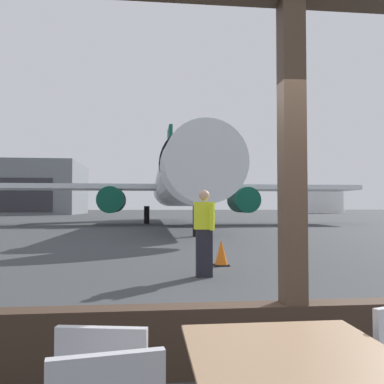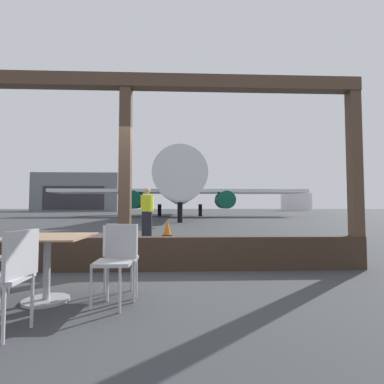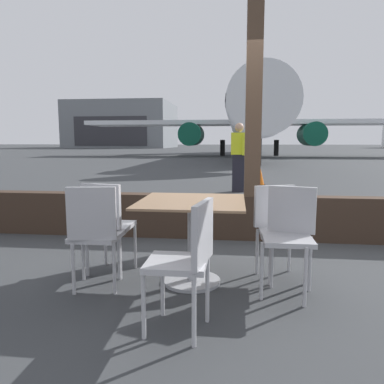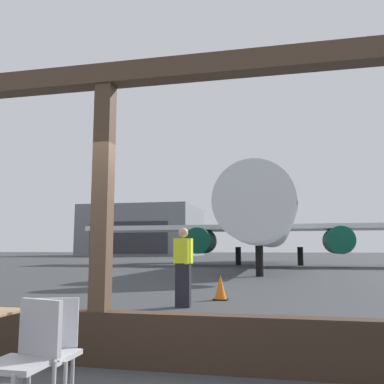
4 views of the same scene
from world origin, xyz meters
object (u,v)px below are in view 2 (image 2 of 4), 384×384
at_px(traffic_cone, 167,228).
at_px(fuel_storage_tank, 297,202).
at_px(cafe_chair_window_left, 10,271).
at_px(cafe_chair_aisle_right, 120,253).
at_px(dining_table, 47,259).
at_px(cafe_chair_side_extra, 117,255).
at_px(distant_hangar, 86,194).
at_px(airplane, 180,188).
at_px(ground_crew_worker, 147,213).

bearing_deg(traffic_cone, fuel_storage_tank, 64.31).
height_order(cafe_chair_window_left, traffic_cone, cafe_chair_window_left).
bearing_deg(cafe_chair_window_left, fuel_storage_tank, 66.21).
bearing_deg(cafe_chair_window_left, cafe_chair_aisle_right, 58.07).
xyz_separation_m(dining_table, traffic_cone, (1.07, 7.73, -0.20)).
distance_m(cafe_chair_side_extra, distant_hangar, 76.92).
bearing_deg(traffic_cone, airplane, 88.65).
bearing_deg(distant_hangar, ground_crew_worker, -70.64).
relative_size(cafe_chair_window_left, cafe_chair_side_extra, 1.00).
relative_size(cafe_chair_aisle_right, airplane, 0.03).
bearing_deg(cafe_chair_side_extra, airplane, 88.55).
xyz_separation_m(cafe_chair_aisle_right, airplane, (0.77, 28.26, 2.63)).
bearing_deg(cafe_chair_side_extra, ground_crew_worker, 93.43).
bearing_deg(distant_hangar, cafe_chair_aisle_right, -71.89).
bearing_deg(cafe_chair_window_left, airplane, 87.12).
xyz_separation_m(ground_crew_worker, traffic_cone, (0.61, 1.47, -0.61)).
relative_size(cafe_chair_aisle_right, distant_hangar, 0.04).
bearing_deg(dining_table, distant_hangar, 107.49).
xyz_separation_m(cafe_chair_window_left, cafe_chair_aisle_right, (0.71, 1.14, -0.03)).
bearing_deg(ground_crew_worker, fuel_storage_tank, 64.37).
xyz_separation_m(cafe_chair_window_left, traffic_cone, (0.99, 8.61, -0.25)).
relative_size(traffic_cone, distant_hangar, 0.03).
relative_size(cafe_chair_window_left, ground_crew_worker, 0.52).
bearing_deg(dining_table, cafe_chair_side_extra, -7.47).
xyz_separation_m(cafe_chair_aisle_right, fuel_storage_tank, (33.73, 76.99, 1.91)).
distance_m(cafe_chair_window_left, fuel_storage_tank, 85.41).
bearing_deg(cafe_chair_window_left, ground_crew_worker, 86.98).
height_order(dining_table, distant_hangar, distant_hangar).
bearing_deg(cafe_chair_window_left, dining_table, 95.12).
relative_size(ground_crew_worker, distant_hangar, 0.09).
distance_m(airplane, fuel_storage_tank, 58.83).
xyz_separation_m(ground_crew_worker, fuel_storage_tank, (34.06, 70.99, 1.53)).
relative_size(airplane, fuel_storage_tank, 3.57).
height_order(cafe_chair_side_extra, airplane, airplane).
bearing_deg(cafe_chair_aisle_right, distant_hangar, 108.11).
xyz_separation_m(dining_table, airplane, (1.56, 28.53, 2.66)).
bearing_deg(dining_table, cafe_chair_aisle_right, 18.33).
height_order(ground_crew_worker, traffic_cone, ground_crew_worker).
bearing_deg(fuel_storage_tank, cafe_chair_window_left, -113.79).
bearing_deg(cafe_chair_aisle_right, cafe_chair_window_left, -121.93).
height_order(cafe_chair_aisle_right, traffic_cone, cafe_chair_aisle_right).
relative_size(traffic_cone, fuel_storage_tank, 0.07).
bearing_deg(ground_crew_worker, dining_table, -94.16).
height_order(cafe_chair_window_left, fuel_storage_tank, fuel_storage_tank).
xyz_separation_m(traffic_cone, fuel_storage_tank, (33.45, 69.52, 2.14)).
relative_size(dining_table, cafe_chair_aisle_right, 1.08).
distance_m(cafe_chair_window_left, airplane, 29.56).
relative_size(ground_crew_worker, traffic_cone, 2.80).
bearing_deg(airplane, ground_crew_worker, -92.84).
distance_m(traffic_cone, fuel_storage_tank, 77.18).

